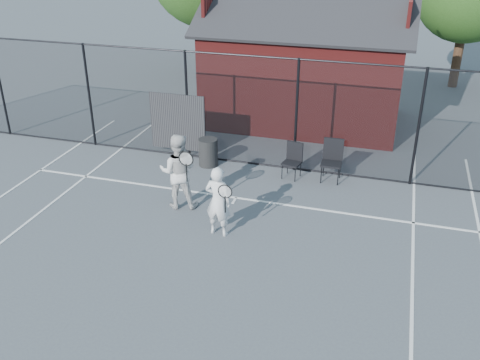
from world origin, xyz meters
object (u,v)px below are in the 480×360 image
(clubhouse, at_px, (306,72))
(player_back, at_px, (178,171))
(player_front, at_px, (218,201))
(waste_bin, at_px, (208,152))
(chair_left, at_px, (292,162))
(chair_right, at_px, (332,162))

(clubhouse, distance_m, player_back, 6.98)
(player_front, xyz_separation_m, waste_bin, (-1.40, 3.24, -0.40))
(clubhouse, distance_m, waste_bin, 4.90)
(waste_bin, bearing_deg, player_front, -66.70)
(waste_bin, bearing_deg, chair_left, -2.83)
(clubhouse, distance_m, player_front, 7.70)
(chair_left, relative_size, chair_right, 0.86)
(chair_left, bearing_deg, player_back, -123.49)
(clubhouse, distance_m, chair_left, 4.69)
(player_back, relative_size, waste_bin, 2.36)
(player_front, height_order, chair_left, player_front)
(player_back, xyz_separation_m, waste_bin, (-0.14, 2.35, -0.52))
(chair_left, relative_size, waste_bin, 1.20)
(player_front, relative_size, waste_bin, 2.06)
(clubhouse, xyz_separation_m, waste_bin, (-1.79, -4.40, -1.23))
(player_front, bearing_deg, chair_left, 73.57)
(clubhouse, relative_size, chair_right, 6.13)
(clubhouse, bearing_deg, player_back, -103.75)
(player_front, height_order, waste_bin, player_front)
(player_front, bearing_deg, player_back, 144.62)
(player_front, distance_m, chair_right, 3.78)
(player_front, bearing_deg, waste_bin, 113.30)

